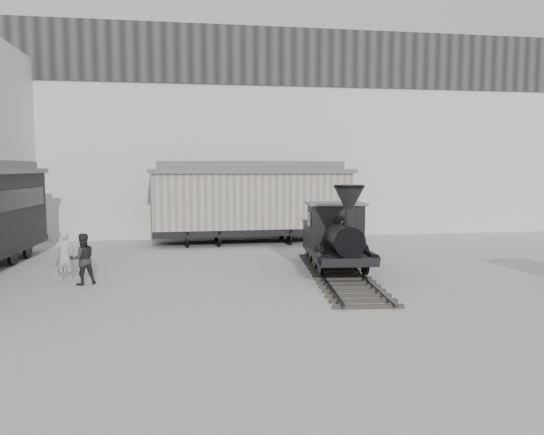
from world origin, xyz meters
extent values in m
plane|color=#9E9E9B|center=(0.00, 0.00, 0.00)|extent=(90.00, 90.00, 0.00)
cube|color=silver|center=(0.00, 15.00, 5.50)|extent=(34.00, 2.40, 11.00)
cube|color=#232326|center=(0.00, 13.75, 9.50)|extent=(34.00, 0.12, 3.00)
cube|color=#34302C|center=(1.52, 3.10, 0.08)|extent=(2.78, 8.88, 0.15)
cube|color=#2D2D30|center=(0.84, 3.17, 0.12)|extent=(0.97, 8.69, 0.06)
cube|color=#2D2D30|center=(2.20, 3.03, 0.12)|extent=(0.97, 8.69, 0.06)
cylinder|color=black|center=(0.74, 2.70, 0.67)|extent=(0.22, 1.05, 1.04)
cylinder|color=black|center=(2.21, 2.55, 0.67)|extent=(0.22, 1.05, 1.04)
cylinder|color=black|center=(0.86, 3.93, 0.67)|extent=(0.22, 1.05, 1.04)
cylinder|color=black|center=(2.34, 3.78, 0.67)|extent=(0.22, 1.05, 1.04)
cube|color=black|center=(1.54, 3.24, 0.79)|extent=(2.24, 3.59, 0.27)
cylinder|color=black|center=(1.47, 2.58, 1.40)|extent=(1.17, 2.27, 0.95)
cylinder|color=black|center=(1.38, 1.73, 2.14)|extent=(0.27, 0.27, 0.57)
cone|color=black|center=(1.38, 1.73, 2.75)|extent=(1.00, 1.00, 0.66)
sphere|color=black|center=(1.51, 2.96, 1.85)|extent=(0.49, 0.49, 0.49)
cube|color=black|center=(1.62, 4.09, 1.66)|extent=(1.97, 1.46, 1.47)
cube|color=slate|center=(1.62, 4.09, 2.43)|extent=(2.18, 1.67, 0.08)
cube|color=black|center=(1.80, 5.79, 1.13)|extent=(1.89, 2.06, 0.85)
cylinder|color=black|center=(-2.91, 11.67, 0.42)|extent=(2.13, 0.89, 0.84)
cylinder|color=black|center=(1.95, 11.78, 0.42)|extent=(2.13, 0.89, 0.84)
cube|color=black|center=(-0.48, 11.73, 0.63)|extent=(9.56, 2.86, 0.32)
cube|color=gray|center=(-0.48, 11.73, 2.11)|extent=(9.56, 2.97, 2.64)
cube|color=slate|center=(-0.48, 11.73, 3.54)|extent=(9.89, 3.29, 0.21)
cube|color=slate|center=(-0.48, 11.73, 3.83)|extent=(9.11, 1.48, 0.38)
imported|color=#B9B9B7|center=(-7.58, 3.81, 0.83)|extent=(0.68, 0.53, 1.67)
imported|color=#282829|center=(-6.89, 3.18, 0.82)|extent=(0.98, 0.89, 1.64)
camera|label=1|loc=(-3.55, -14.12, 3.69)|focal=35.00mm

